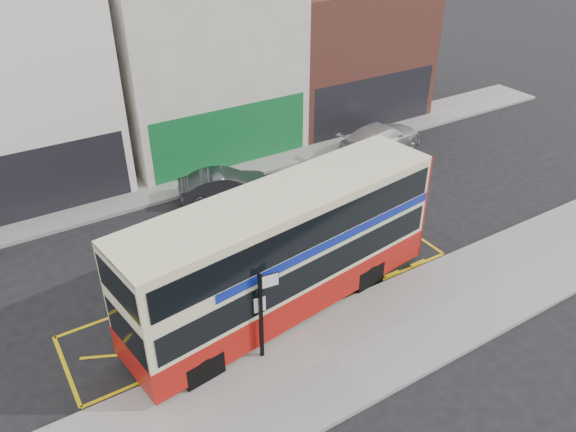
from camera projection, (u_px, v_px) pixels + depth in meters
ground at (292, 317)px, 18.84m from camera, size 120.00×120.00×0.00m
pavement at (332, 358)px, 17.14m from camera, size 40.00×4.00×0.15m
kerb at (298, 322)px, 18.53m from camera, size 40.00×0.15×0.15m
far_pavement at (169, 184)px, 26.76m from camera, size 50.00×3.00×0.15m
road_markings at (268, 291)px, 20.00m from camera, size 14.00×3.40×0.01m
terrace_left at (2, 72)px, 24.42m from camera, size 8.00×8.01×11.80m
terrace_green_shop at (193, 49)px, 28.61m from camera, size 9.00×8.01×11.30m
terrace_right at (336, 36)px, 32.93m from camera, size 9.00×8.01×10.30m
double_decker_bus at (285, 250)px, 18.11m from camera, size 11.39×4.02×4.45m
bus_stop_post at (263, 308)px, 16.22m from camera, size 0.76×0.19×3.08m
car_grey at (225, 185)px, 25.35m from camera, size 4.36×2.53×1.36m
car_white at (381, 138)px, 29.66m from camera, size 5.50×3.08×1.51m
street_tree_right at (226, 81)px, 27.29m from camera, size 2.78×2.78×5.99m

